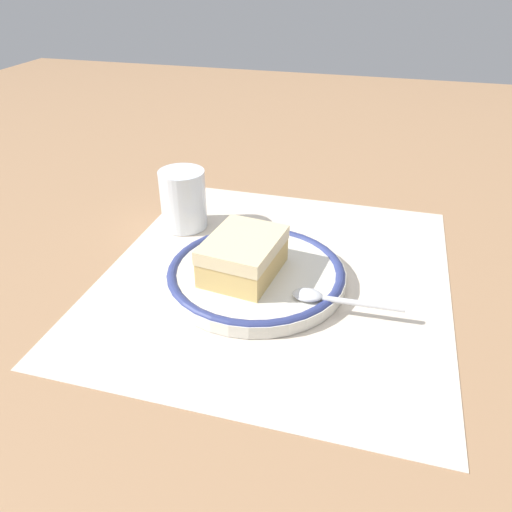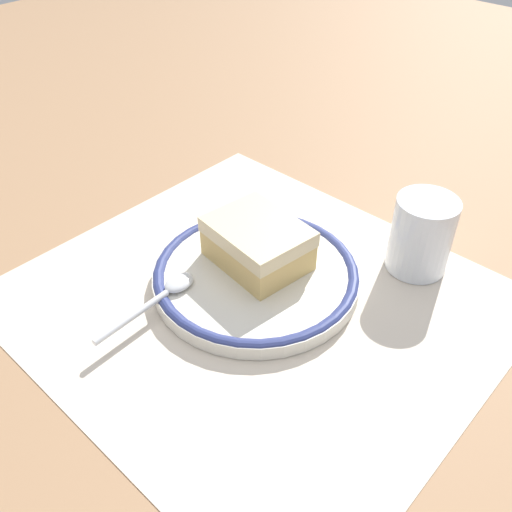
% 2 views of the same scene
% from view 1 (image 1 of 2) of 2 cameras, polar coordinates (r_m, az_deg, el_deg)
% --- Properties ---
extents(ground_plane, '(2.40, 2.40, 0.00)m').
position_cam_1_polar(ground_plane, '(0.62, 2.28, -2.25)').
color(ground_plane, '#9E7551').
extents(placemat, '(0.46, 0.42, 0.00)m').
position_cam_1_polar(placemat, '(0.62, 2.28, -2.19)').
color(placemat, beige).
rests_on(placemat, ground_plane).
extents(plate, '(0.22, 0.22, 0.02)m').
position_cam_1_polar(plate, '(0.60, -0.00, -2.07)').
color(plate, silver).
rests_on(plate, placemat).
extents(cake_slice, '(0.11, 0.09, 0.05)m').
position_cam_1_polar(cake_slice, '(0.58, -1.48, 0.04)').
color(cake_slice, '#DBB76B').
rests_on(cake_slice, plate).
extents(spoon, '(0.02, 0.12, 0.01)m').
position_cam_1_polar(spoon, '(0.55, 8.09, -4.80)').
color(spoon, silver).
rests_on(spoon, plate).
extents(cup, '(0.07, 0.07, 0.08)m').
position_cam_1_polar(cup, '(0.72, -8.35, 6.06)').
color(cup, silver).
rests_on(cup, placemat).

